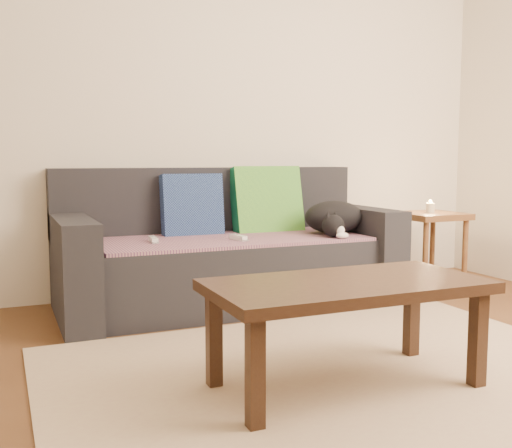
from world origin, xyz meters
name	(u,v)px	position (x,y,z in m)	size (l,w,h in m)	color
ground	(361,388)	(0.00, 0.00, 0.00)	(4.50, 4.50, 0.00)	brown
back_wall	(204,105)	(0.00, 2.00, 1.30)	(4.50, 0.04, 2.60)	beige
sofa	(226,256)	(0.00, 1.57, 0.31)	(2.10, 0.94, 0.87)	#232328
throw_blanket	(231,239)	(0.00, 1.48, 0.43)	(1.66, 0.74, 0.02)	#4A294E
cushion_navy	(192,205)	(-0.17, 1.74, 0.63)	(0.40, 0.10, 0.40)	#121F4D
cushion_green	(267,203)	(0.36, 1.74, 0.63)	(0.49, 0.12, 0.49)	#0D5635
cat	(334,218)	(0.69, 1.39, 0.54)	(0.52, 0.50, 0.22)	black
wii_remote_a	(153,240)	(-0.50, 1.46, 0.46)	(0.15, 0.04, 0.03)	white
wii_remote_b	(238,237)	(0.00, 1.35, 0.46)	(0.15, 0.04, 0.03)	white
side_table	(430,226)	(1.53, 1.45, 0.45)	(0.44, 0.44, 0.54)	brown
candle	(430,207)	(1.53, 1.45, 0.58)	(0.06, 0.06, 0.09)	beige
rug	(342,374)	(0.00, 0.15, 0.01)	(2.50, 1.80, 0.01)	tan
coffee_table	(347,294)	(-0.06, 0.02, 0.39)	(1.11, 0.56, 0.44)	#312013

